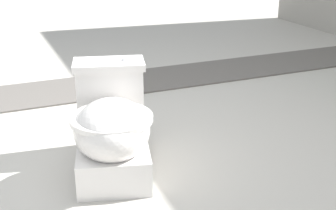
{
  "coord_description": "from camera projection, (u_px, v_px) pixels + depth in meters",
  "views": [
    {
      "loc": [
        2.13,
        -0.63,
        1.16
      ],
      "look_at": [
        0.08,
        0.22,
        0.3
      ],
      "focal_mm": 50.0,
      "sensor_mm": 36.0,
      "label": 1
    }
  ],
  "objects": [
    {
      "name": "ground_plane",
      "position": [
        123.0,
        159.0,
        2.48
      ],
      "size": [
        14.0,
        14.0,
        0.0
      ],
      "primitive_type": "plane",
      "color": "#B7B2A8"
    },
    {
      "name": "toilet",
      "position": [
        112.0,
        129.0,
        2.3
      ],
      "size": [
        0.7,
        0.52,
        0.52
      ],
      "rotation": [
        0.0,
        0.0,
        -0.26
      ],
      "color": "white",
      "rests_on": "ground"
    },
    {
      "name": "gravel_strip",
      "position": [
        139.0,
        81.0,
        3.68
      ],
      "size": [
        0.56,
        8.0,
        0.01
      ],
      "primitive_type": "cube",
      "color": "#605B56",
      "rests_on": "ground"
    }
  ]
}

